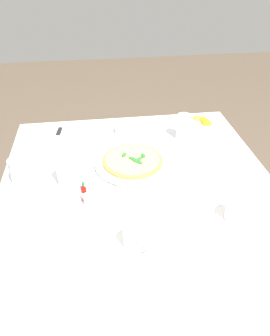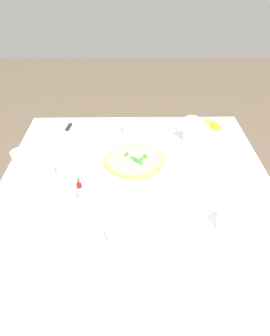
% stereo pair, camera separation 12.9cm
% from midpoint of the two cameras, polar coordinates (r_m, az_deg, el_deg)
% --- Properties ---
extents(ground_plane, '(8.00, 8.00, 0.00)m').
position_cam_midpoint_polar(ground_plane, '(1.81, 2.34, -20.67)').
color(ground_plane, brown).
extents(dining_table, '(1.09, 1.09, 0.73)m').
position_cam_midpoint_polar(dining_table, '(1.35, 2.95, -6.63)').
color(dining_table, white).
rests_on(dining_table, ground_plane).
extents(pizza_plate, '(0.32, 0.32, 0.02)m').
position_cam_midpoint_polar(pizza_plate, '(1.34, 2.56, 0.90)').
color(pizza_plate, white).
rests_on(pizza_plate, dining_table).
extents(pizza, '(0.26, 0.26, 0.02)m').
position_cam_midpoint_polar(pizza, '(1.33, 2.59, 1.39)').
color(pizza, '#C68E47').
rests_on(pizza, pizza_plate).
extents(coffee_cup_near_left, '(0.13, 0.13, 0.07)m').
position_cam_midpoint_polar(coffee_cup_near_left, '(0.99, 1.05, -12.90)').
color(coffee_cup_near_left, white).
rests_on(coffee_cup_near_left, dining_table).
extents(coffee_cup_far_left, '(0.13, 0.13, 0.06)m').
position_cam_midpoint_polar(coffee_cup_far_left, '(1.55, 1.69, 7.15)').
color(coffee_cup_far_left, white).
rests_on(coffee_cup_far_left, dining_table).
extents(coffee_cup_back_corner, '(0.13, 0.13, 0.07)m').
position_cam_midpoint_polar(coffee_cup_back_corner, '(1.11, 19.90, -9.30)').
color(coffee_cup_back_corner, white).
rests_on(coffee_cup_back_corner, dining_table).
extents(water_glass_center_back, '(0.07, 0.07, 0.12)m').
position_cam_midpoint_polar(water_glass_center_back, '(1.31, -17.23, 0.40)').
color(water_glass_center_back, white).
rests_on(water_glass_center_back, dining_table).
extents(water_glass_near_right, '(0.06, 0.06, 0.12)m').
position_cam_midpoint_polar(water_glass_near_right, '(1.51, 12.56, 6.47)').
color(water_glass_near_right, white).
rests_on(water_glass_near_right, dining_table).
extents(water_glass_left_edge, '(0.07, 0.07, 0.11)m').
position_cam_midpoint_polar(water_glass_left_edge, '(1.26, -9.58, -0.17)').
color(water_glass_left_edge, white).
rests_on(water_glass_left_edge, dining_table).
extents(napkin_folded, '(0.23, 0.14, 0.02)m').
position_cam_midpoint_polar(napkin_folded, '(1.56, -10.12, 5.91)').
color(napkin_folded, white).
rests_on(napkin_folded, dining_table).
extents(dinner_knife, '(0.20, 0.04, 0.01)m').
position_cam_midpoint_polar(dinner_knife, '(1.55, -10.21, 6.31)').
color(dinner_knife, silver).
rests_on(dinner_knife, napkin_folded).
extents(citrus_bowl, '(0.15, 0.15, 0.07)m').
position_cam_midpoint_polar(citrus_bowl, '(1.62, 16.24, 6.88)').
color(citrus_bowl, white).
rests_on(citrus_bowl, dining_table).
extents(hot_sauce_bottle, '(0.02, 0.02, 0.08)m').
position_cam_midpoint_polar(hot_sauce_bottle, '(1.17, -6.97, -3.85)').
color(hot_sauce_bottle, '#B7140F').
rests_on(hot_sauce_bottle, dining_table).
extents(salt_shaker, '(0.03, 0.03, 0.06)m').
position_cam_midpoint_polar(salt_shaker, '(1.16, -6.57, -5.09)').
color(salt_shaker, white).
rests_on(salt_shaker, dining_table).
extents(pepper_shaker, '(0.03, 0.03, 0.06)m').
position_cam_midpoint_polar(pepper_shaker, '(1.20, -7.30, -3.32)').
color(pepper_shaker, white).
rests_on(pepper_shaker, dining_table).
extents(menu_card, '(0.05, 0.08, 0.06)m').
position_cam_midpoint_polar(menu_card, '(0.98, -18.46, -16.63)').
color(menu_card, white).
rests_on(menu_card, dining_table).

